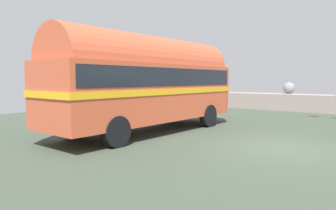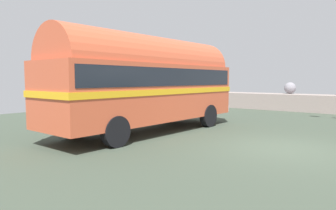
% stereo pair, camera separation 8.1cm
% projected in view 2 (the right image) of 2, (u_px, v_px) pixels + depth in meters
% --- Properties ---
extents(ground, '(32.00, 26.00, 0.02)m').
position_uv_depth(ground, '(285.00, 149.00, 9.03)').
color(ground, '#3B4638').
extents(vintage_coach, '(2.63, 8.64, 3.70)m').
position_uv_depth(vintage_coach, '(148.00, 80.00, 11.73)').
color(vintage_coach, black).
rests_on(vintage_coach, ground).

